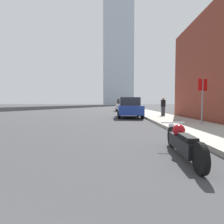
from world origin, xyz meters
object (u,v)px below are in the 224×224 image
at_px(parked_car_yellow, 120,104).
at_px(stop_sign, 202,93).
at_px(motorcycle, 182,142).
at_px(parked_car_white, 123,105).
at_px(pedestrian, 163,106).
at_px(parked_car_blue, 129,108).

xyz_separation_m(parked_car_yellow, stop_sign, (3.09, -29.88, 0.83)).
height_order(motorcycle, stop_sign, stop_sign).
bearing_deg(parked_car_white, parked_car_yellow, 94.23).
bearing_deg(pedestrian, parked_car_blue, -170.18).
xyz_separation_m(motorcycle, pedestrian, (2.71, 11.28, 0.60)).
height_order(parked_car_blue, stop_sign, stop_sign).
distance_m(motorcycle, parked_car_blue, 10.78).
height_order(motorcycle, parked_car_blue, parked_car_blue).
distance_m(motorcycle, parked_car_yellow, 34.85).
relative_size(parked_car_yellow, stop_sign, 1.94).
xyz_separation_m(motorcycle, parked_car_blue, (-0.28, 10.76, 0.48)).
xyz_separation_m(motorcycle, parked_car_yellow, (-0.17, 34.84, 0.54)).
distance_m(parked_car_yellow, pedestrian, 23.74).
relative_size(stop_sign, pedestrian, 1.47).
relative_size(motorcycle, stop_sign, 1.09).
relative_size(motorcycle, pedestrian, 1.59).
relative_size(parked_car_blue, stop_sign, 1.73).
xyz_separation_m(motorcycle, parked_car_white, (-0.24, 22.75, 0.55)).
bearing_deg(stop_sign, parked_car_blue, 118.86).
bearing_deg(parked_car_white, parked_car_blue, -85.57).
distance_m(parked_car_blue, parked_car_white, 11.99).
bearing_deg(pedestrian, parked_car_white, 104.45).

